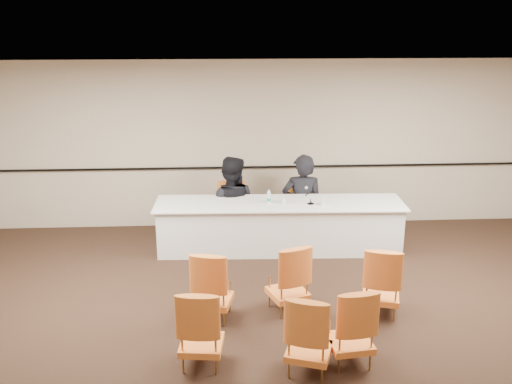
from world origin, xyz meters
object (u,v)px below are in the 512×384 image
aud_chair_back_right (351,325)px  panelist_second_chair (231,211)px  aud_chair_front_right (382,280)px  drinking_glass (284,200)px  aud_chair_front_mid (288,277)px  panelist_main_chair (302,210)px  panelist_second (231,210)px  water_bottle (269,197)px  panel_table (279,226)px  coffee_cup (323,201)px  panelist_main (302,209)px  aud_chair_front_left (213,284)px  microphone (311,196)px  aud_chair_back_left (201,327)px  aud_chair_back_mid (309,333)px

aud_chair_back_right → panelist_second_chair: bearing=100.7°
aud_chair_front_right → drinking_glass: bearing=131.4°
drinking_glass → aud_chair_front_mid: (-0.15, -2.01, -0.38)m
panelist_main_chair → panelist_second: (-1.24, 0.04, 0.01)m
panelist_second_chair → water_bottle: (0.61, -0.62, 0.45)m
panel_table → coffee_cup: size_ratio=29.75×
panelist_main_chair → aud_chair_back_right: same height
drinking_glass → water_bottle: bearing=172.9°
panelist_main → coffee_cup: (0.22, -0.73, 0.38)m
water_bottle → drinking_glass: bearing=-7.1°
panelist_main → panelist_main_chair: panelist_main is taller
panel_table → aud_chair_front_left: (-1.06, -2.19, 0.07)m
microphone → aud_chair_front_right: size_ratio=0.28×
panelist_main_chair → aud_chair_front_mid: bearing=-99.7°
panelist_second_chair → aud_chair_back_right: 4.07m
aud_chair_back_left → aud_chair_front_left: bearing=90.2°
drinking_glass → aud_chair_front_left: bearing=-117.4°
aud_chair_back_mid → aud_chair_front_mid: bearing=112.2°
drinking_glass → coffee_cup: bearing=-11.5°
panel_table → panelist_main_chair: (0.45, 0.57, 0.07)m
coffee_cup → microphone: bearing=163.6°
panelist_main → aud_chair_front_mid: (-0.54, -2.62, -0.02)m
panel_table → microphone: size_ratio=14.95×
panel_table → panelist_main_chair: bearing=53.5°
water_bottle → drinking_glass: size_ratio=2.21×
panelist_main → aud_chair_back_mid: size_ratio=2.06×
aud_chair_front_mid → aud_chair_back_right: size_ratio=1.00×
microphone → aud_chair_back_mid: bearing=-120.6°
panelist_main_chair → aud_chair_back_right: bearing=-87.8°
panelist_second → aud_chair_back_mid: bearing=112.2°
panel_table → water_bottle: (-0.18, -0.00, 0.52)m
microphone → aud_chair_front_right: 2.23m
panelist_second_chair → aud_chair_back_mid: (0.78, -4.02, 0.00)m
water_bottle → aud_chair_back_left: bearing=-107.3°
panelist_second_chair → aud_chair_back_mid: same height
panelist_main → aud_chair_front_right: (0.65, -2.77, -0.02)m
aud_chair_front_right → aud_chair_back_left: bearing=-140.6°
panelist_second → coffee_cup: panelist_second is taller
panel_table → water_bottle: size_ratio=18.25×
panelist_second_chair → drinking_glass: (0.85, -0.65, 0.38)m
drinking_glass → coffee_cup: 0.63m
coffee_cup → aud_chair_back_left: 3.58m
panelist_second_chair → panelist_main_chair: bearing=-0.0°
drinking_glass → aud_chair_front_mid: bearing=-94.1°
panelist_main → water_bottle: bearing=47.6°
panelist_main_chair → aud_chair_front_mid: (-0.54, -2.62, 0.00)m
panel_table → aud_chair_front_left: bearing=-113.9°
panelist_main_chair → panelist_main: bearing=0.0°
aud_chair_front_left → panel_table: bearing=76.8°
panelist_main_chair → aud_chair_back_left: (-1.62, -3.78, 0.00)m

